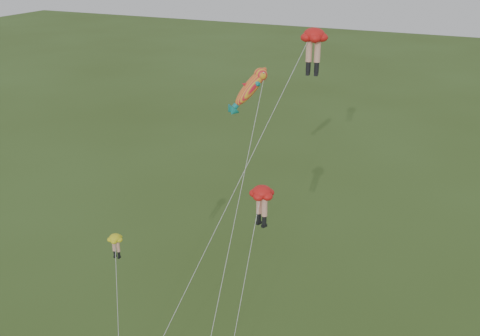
% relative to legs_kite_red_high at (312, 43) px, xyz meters
% --- Properties ---
extents(legs_kite_red_high, '(8.11, 11.89, 21.42)m').
position_rel_legs_kite_red_high_xyz_m(legs_kite_red_high, '(0.00, 0.00, 0.00)').
color(legs_kite_red_high, red).
rests_on(legs_kite_red_high, ground).
extents(legs_kite_red_mid, '(2.06, 7.09, 12.66)m').
position_rel_legs_kite_red_high_xyz_m(legs_kite_red_mid, '(-1.42, -4.02, -8.63)').
color(legs_kite_red_mid, red).
rests_on(legs_kite_red_mid, ground).
extents(legs_kite_yellow, '(2.51, 4.01, 8.99)m').
position_rel_legs_kite_red_high_xyz_m(legs_kite_yellow, '(-10.05, -7.28, -12.28)').
color(legs_kite_yellow, yellow).
rests_on(legs_kite_yellow, ground).
extents(fish_kite, '(2.50, 11.17, 19.21)m').
position_rel_legs_kite_red_high_xyz_m(fish_kite, '(-3.40, -1.15, -2.86)').
color(fish_kite, yellow).
rests_on(fish_kite, ground).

